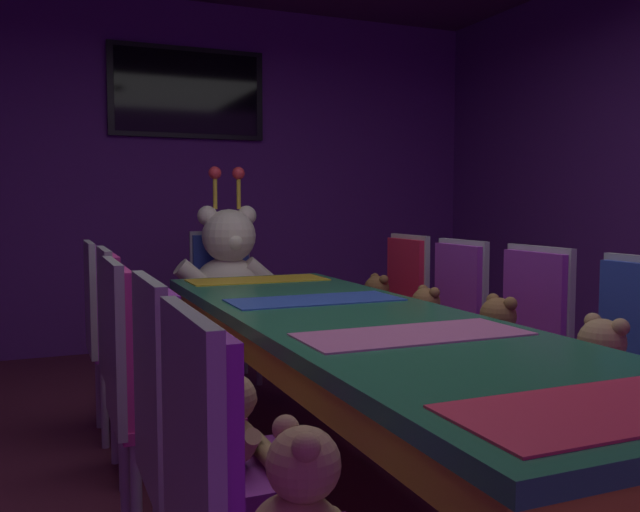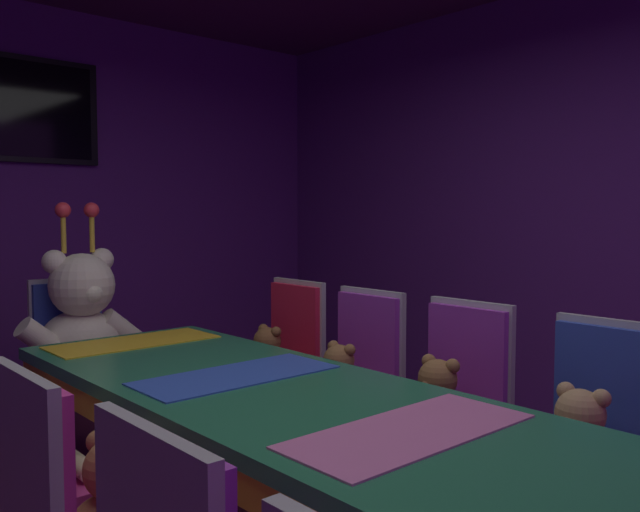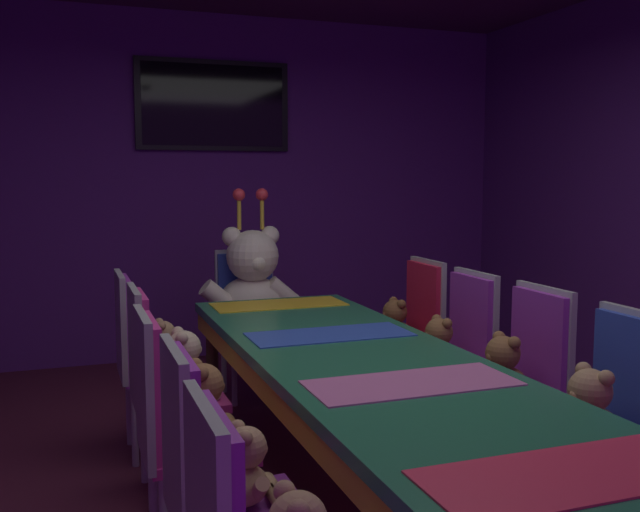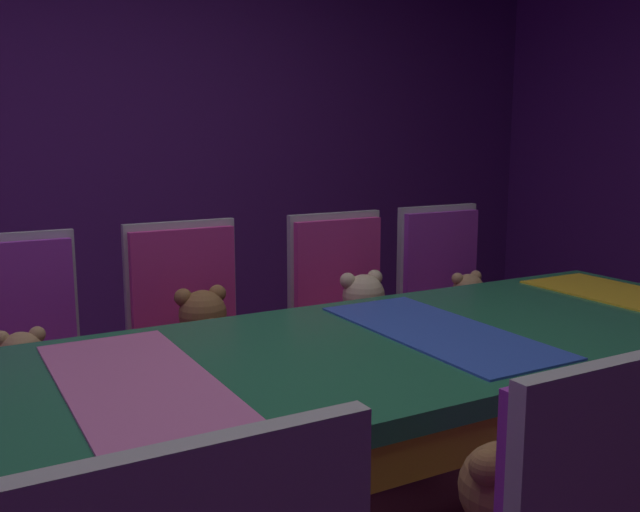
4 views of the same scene
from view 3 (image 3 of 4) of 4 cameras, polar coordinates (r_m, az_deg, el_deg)
name	(u,v)px [view 3 (image 3 of 4)]	position (r m, az deg, el deg)	size (l,w,h in m)	color
wall_back	(212,187)	(6.01, -8.53, 5.46)	(5.20, 0.12, 2.80)	#59267F
banquet_table	(365,376)	(3.05, 3.61, -9.45)	(0.90, 3.01, 0.75)	#26724C
chair_left_1	(202,470)	(2.31, -9.35, -16.43)	(0.42, 0.41, 0.98)	purple
teddy_left_1	(248,472)	(2.35, -5.76, -16.65)	(0.22, 0.28, 0.26)	tan
chair_left_2	(166,413)	(2.84, -12.11, -12.09)	(0.42, 0.41, 0.98)	#CC338C
teddy_left_2	(205,409)	(2.86, -9.14, -11.87)	(0.27, 0.34, 0.32)	olive
chair_left_3	(153,371)	(3.44, -13.07, -8.84)	(0.42, 0.41, 0.98)	#CC338C
teddy_left_3	(185,368)	(3.46, -10.63, -8.70)	(0.26, 0.34, 0.32)	beige
chair_left_4	(137,345)	(3.95, -14.32, -6.87)	(0.42, 0.41, 0.98)	purple
teddy_left_4	(164,347)	(3.97, -12.25, -7.10)	(0.22, 0.28, 0.27)	tan
chair_right_1	(619,412)	(3.01, 22.65, -11.35)	(0.42, 0.41, 0.98)	#2D47B2
teddy_right_1	(588,416)	(2.92, 20.47, -11.79)	(0.27, 0.35, 0.33)	tan
chair_right_2	(528,370)	(3.49, 16.20, -8.70)	(0.42, 0.41, 0.98)	purple
teddy_right_2	(501,374)	(3.41, 14.18, -9.03)	(0.26, 0.34, 0.32)	olive
chair_right_3	(462,344)	(3.93, 11.19, -6.87)	(0.42, 0.41, 0.98)	purple
teddy_right_3	(438,348)	(3.86, 9.33, -7.24)	(0.24, 0.31, 0.30)	olive
chair_right_4	(416,323)	(4.43, 7.58, -5.31)	(0.42, 0.41, 0.98)	red
teddy_right_4	(394,327)	(4.37, 5.88, -5.59)	(0.25, 0.32, 0.30)	brown
throne_chair	(247,306)	(4.97, -5.79, -4.00)	(0.41, 0.42, 0.98)	#2D47B2
king_teddy_bear	(253,286)	(4.78, -5.32, -2.42)	(0.74, 0.57, 0.95)	silver
wall_tv	(213,106)	(5.95, -8.46, 11.72)	(1.23, 0.06, 0.72)	black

